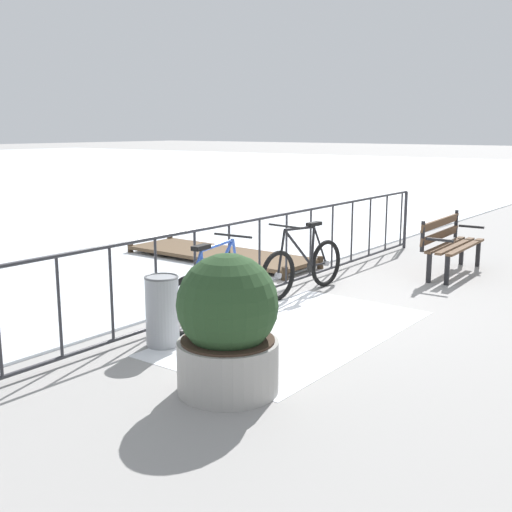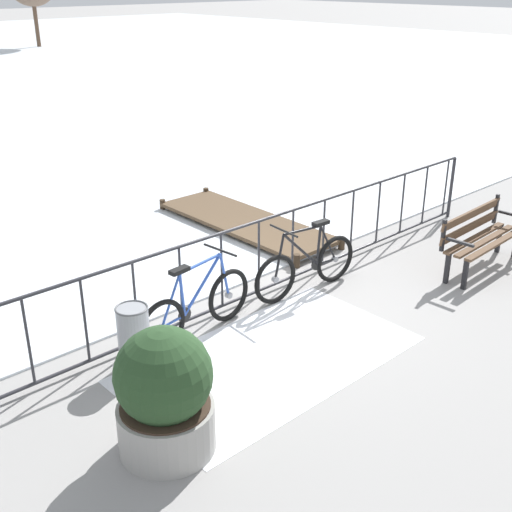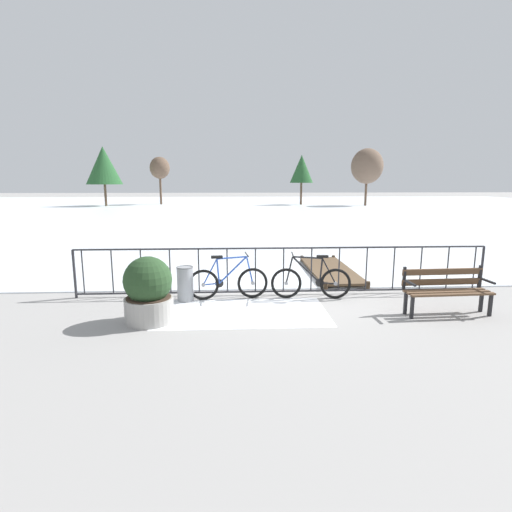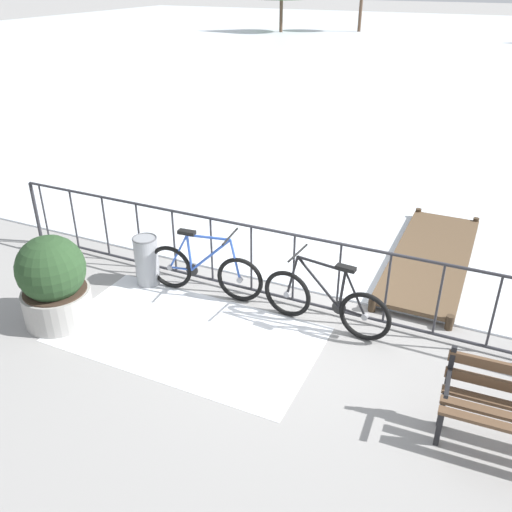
{
  "view_description": "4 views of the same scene",
  "coord_description": "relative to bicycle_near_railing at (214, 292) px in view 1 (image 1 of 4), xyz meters",
  "views": [
    {
      "loc": [
        -6.53,
        -4.89,
        2.19
      ],
      "look_at": [
        -0.73,
        -0.5,
        0.74
      ],
      "focal_mm": 44.93,
      "sensor_mm": 36.0,
      "label": 1
    },
    {
      "loc": [
        -5.12,
        -5.52,
        3.86
      ],
      "look_at": [
        -0.22,
        -0.18,
        0.7
      ],
      "focal_mm": 45.18,
      "sensor_mm": 36.0,
      "label": 2
    },
    {
      "loc": [
        -1.06,
        -8.64,
        2.48
      ],
      "look_at": [
        -0.6,
        0.1,
        0.86
      ],
      "focal_mm": 28.41,
      "sensor_mm": 36.0,
      "label": 3
    },
    {
      "loc": [
        2.19,
        -5.87,
        4.05
      ],
      "look_at": [
        -0.34,
        -0.45,
        0.89
      ],
      "focal_mm": 38.14,
      "sensor_mm": 36.0,
      "label": 4
    }
  ],
  "objects": [
    {
      "name": "trash_bin",
      "position": [
        -0.89,
        -0.08,
        0.0
      ],
      "size": [
        0.35,
        0.35,
        0.73
      ],
      "color": "gray",
      "rests_on": "ground"
    },
    {
      "name": "park_bench",
      "position": [
        4.13,
        -1.18,
        0.14
      ],
      "size": [
        1.62,
        0.55,
        0.89
      ],
      "color": "brown",
      "rests_on": "ground"
    },
    {
      "name": "planter_with_shrub",
      "position": [
        -1.39,
        -1.36,
        0.21
      ],
      "size": [
        0.86,
        0.86,
        1.19
      ],
      "color": "#9E9B96",
      "rests_on": "ground"
    },
    {
      "name": "wooden_dock",
      "position": [
        2.73,
        2.23,
        -0.25
      ],
      "size": [
        1.1,
        3.43,
        0.2
      ],
      "color": "brown",
      "rests_on": "ground"
    },
    {
      "name": "bicycle_second",
      "position": [
        1.77,
        -0.06,
        0.0
      ],
      "size": [
        1.71,
        0.52,
        0.97
      ],
      "color": "black",
      "rests_on": "ground"
    },
    {
      "name": "snow_patch",
      "position": [
        0.29,
        -0.94,
        -0.36
      ],
      "size": [
        3.24,
        1.8,
        0.01
      ],
      "primitive_type": "cube",
      "color": "white",
      "rests_on": "ground"
    },
    {
      "name": "bicycle_near_railing",
      "position": [
        0.0,
        0.0,
        0.0
      ],
      "size": [
        1.71,
        0.52,
        0.97
      ],
      "color": "black",
      "rests_on": "ground"
    },
    {
      "name": "ground_plane",
      "position": [
        1.22,
        0.26,
        -0.37
      ],
      "size": [
        160.0,
        160.0,
        0.0
      ],
      "primitive_type": "plane",
      "color": "gray"
    },
    {
      "name": "railing_fence",
      "position": [
        1.22,
        0.26,
        0.19
      ],
      "size": [
        9.06,
        0.06,
        1.07
      ],
      "color": "#2D2D33",
      "rests_on": "ground"
    }
  ]
}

